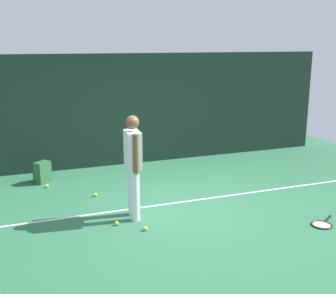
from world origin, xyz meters
TOP-DOWN VIEW (x-y plane):
  - ground_plane at (0.00, 0.00)m, footprint 12.00×12.00m
  - back_fence at (0.00, 3.00)m, footprint 10.00×0.10m
  - court_line at (0.00, 0.21)m, footprint 9.00×0.05m
  - tennis_player at (-0.79, -0.14)m, footprint 0.24×0.53m
  - tennis_racket at (1.92, -1.46)m, footprint 0.61×0.48m
  - backpack at (-2.08, 2.23)m, footprint 0.38×0.38m
  - tennis_ball_near_player at (-1.22, 1.04)m, footprint 0.07×0.07m
  - tennis_ball_by_fence at (-0.77, -0.69)m, footprint 0.07×0.07m
  - tennis_ball_mid_court at (-1.14, -0.35)m, footprint 0.07×0.07m
  - tennis_ball_far_left at (-2.03, 1.86)m, footprint 0.07×0.07m

SIDE VIEW (x-z plane):
  - ground_plane at x=0.00m, z-range 0.00..0.00m
  - court_line at x=0.00m, z-range 0.00..0.00m
  - tennis_racket at x=1.92m, z-range 0.00..0.03m
  - tennis_ball_near_player at x=-1.22m, z-range 0.00..0.07m
  - tennis_ball_by_fence at x=-0.77m, z-range 0.00..0.07m
  - tennis_ball_mid_court at x=-1.14m, z-range 0.00..0.07m
  - tennis_ball_far_left at x=-2.03m, z-range 0.00..0.07m
  - backpack at x=-2.08m, z-range -0.01..0.43m
  - tennis_player at x=-0.79m, z-range 0.12..1.82m
  - back_fence at x=0.00m, z-range 0.00..2.57m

